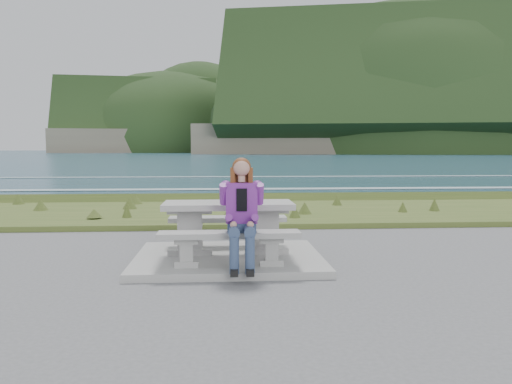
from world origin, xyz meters
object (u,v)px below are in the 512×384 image
(bench_landward, at_px, (229,240))
(seated_woman, at_px, (242,228))
(picnic_table, at_px, (228,214))
(bench_seaward, at_px, (228,223))

(bench_landward, bearing_deg, seated_woman, -40.43)
(picnic_table, distance_m, seated_woman, 0.85)
(bench_seaward, relative_size, seated_woman, 1.30)
(bench_landward, height_order, seated_woman, seated_woman)
(seated_woman, bearing_deg, bench_landward, 141.24)
(picnic_table, height_order, bench_landward, picnic_table)
(picnic_table, xyz_separation_m, seated_woman, (0.15, -0.83, -0.07))
(picnic_table, relative_size, bench_seaward, 1.00)
(bench_landward, xyz_separation_m, seated_woman, (0.15, -0.13, 0.16))
(picnic_table, distance_m, bench_landward, 0.74)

